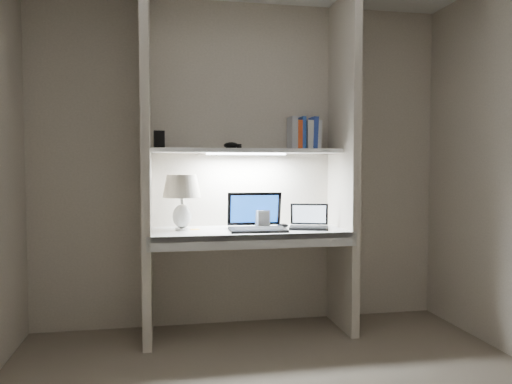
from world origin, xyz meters
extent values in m
cube|color=beige|center=(0.00, 1.50, 1.25)|extent=(3.20, 0.01, 2.50)
cube|color=beige|center=(-0.73, 1.23, 1.25)|extent=(0.06, 0.55, 2.50)
cube|color=beige|center=(0.73, 1.23, 1.25)|extent=(0.06, 0.55, 2.50)
cube|color=white|center=(0.00, 1.23, 0.75)|extent=(1.40, 0.55, 0.04)
cube|color=silver|center=(0.00, 0.96, 0.72)|extent=(1.46, 0.03, 0.10)
cube|color=silver|center=(0.00, 1.32, 1.35)|extent=(1.40, 0.36, 0.03)
cube|color=white|center=(0.00, 1.32, 1.33)|extent=(0.60, 0.04, 0.02)
cylinder|color=white|center=(-0.48, 1.27, 0.78)|extent=(0.10, 0.10, 0.02)
ellipsoid|color=white|center=(-0.48, 1.27, 0.87)|extent=(0.14, 0.14, 0.17)
cylinder|color=white|center=(-0.48, 1.27, 0.97)|extent=(0.02, 0.02, 0.07)
sphere|color=#FFD899|center=(-0.48, 1.27, 1.05)|extent=(0.04, 0.04, 0.04)
cube|color=black|center=(0.05, 1.14, 0.78)|extent=(0.42, 0.30, 0.02)
cube|color=black|center=(0.05, 1.14, 0.79)|extent=(0.35, 0.21, 0.00)
cube|color=black|center=(0.06, 1.32, 0.91)|extent=(0.41, 0.09, 0.25)
cube|color=blue|center=(0.06, 1.31, 0.91)|extent=(0.36, 0.07, 0.21)
cube|color=black|center=(0.44, 1.17, 0.78)|extent=(0.33, 0.27, 0.02)
cube|color=black|center=(0.44, 1.17, 0.79)|extent=(0.27, 0.21, 0.00)
cube|color=black|center=(0.48, 1.28, 0.87)|extent=(0.29, 0.14, 0.17)
cube|color=#CFE4FF|center=(0.48, 1.28, 0.87)|extent=(0.25, 0.12, 0.13)
cube|color=silver|center=(0.12, 1.30, 0.84)|extent=(0.11, 0.08, 0.13)
ellipsoid|color=black|center=(0.27, 1.27, 0.79)|extent=(0.10, 0.07, 0.03)
torus|color=black|center=(0.03, 1.27, 0.78)|extent=(0.13, 0.13, 0.01)
cube|color=yellow|center=(-0.39, 1.30, 0.77)|extent=(0.07, 0.07, 0.00)
cube|color=silver|center=(0.58, 1.41, 1.48)|extent=(0.04, 0.17, 0.23)
cube|color=#2840A2|center=(0.54, 1.41, 1.49)|extent=(0.05, 0.17, 0.25)
cube|color=silver|center=(0.50, 1.41, 1.48)|extent=(0.05, 0.17, 0.22)
cube|color=#2851B1|center=(0.45, 1.41, 1.49)|extent=(0.03, 0.17, 0.25)
cube|color=#DD4D1F|center=(0.42, 1.41, 1.48)|extent=(0.04, 0.17, 0.22)
cube|color=#B9B9BE|center=(0.38, 1.41, 1.49)|extent=(0.05, 0.17, 0.25)
cube|color=black|center=(-0.64, 1.36, 1.43)|extent=(0.08, 0.06, 0.13)
ellipsoid|color=black|center=(-0.11, 1.32, 1.39)|extent=(0.13, 0.10, 0.05)
camera|label=1|loc=(-0.63, -2.37, 1.24)|focal=35.00mm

